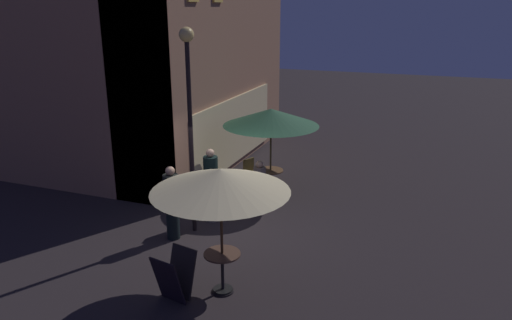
{
  "coord_description": "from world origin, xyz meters",
  "views": [
    {
      "loc": [
        -9.17,
        -4.36,
        4.99
      ],
      "look_at": [
        1.22,
        -0.44,
        1.45
      ],
      "focal_mm": 33.74,
      "sensor_mm": 36.0,
      "label": 1
    }
  ],
  "objects_px": {
    "patio_umbrella_0": "(271,117)",
    "patron_standing_1": "(211,185)",
    "cafe_table_1": "(222,265)",
    "street_lamp_near_corner": "(189,98)",
    "cafe_chair_1": "(258,186)",
    "patron_seated_0": "(260,179)",
    "patio_umbrella_1": "(220,181)",
    "cafe_chair_0": "(251,170)",
    "menu_sandwich_board": "(175,276)",
    "patron_standing_2": "(172,203)",
    "cafe_table_0": "(270,177)"
  },
  "relations": [
    {
      "from": "patron_standing_1",
      "to": "menu_sandwich_board",
      "type": "bearing_deg",
      "value": 173.39
    },
    {
      "from": "menu_sandwich_board",
      "to": "patio_umbrella_0",
      "type": "bearing_deg",
      "value": 12.38
    },
    {
      "from": "cafe_table_0",
      "to": "patron_standing_2",
      "type": "xyz_separation_m",
      "value": [
        -3.31,
        1.17,
        0.35
      ]
    },
    {
      "from": "patron_standing_2",
      "to": "cafe_table_1",
      "type": "bearing_deg",
      "value": -15.78
    },
    {
      "from": "patron_standing_2",
      "to": "patron_standing_1",
      "type": "bearing_deg",
      "value": 94.15
    },
    {
      "from": "cafe_table_0",
      "to": "patio_umbrella_0",
      "type": "bearing_deg",
      "value": 180.0
    },
    {
      "from": "street_lamp_near_corner",
      "to": "patron_seated_0",
      "type": "height_order",
      "value": "street_lamp_near_corner"
    },
    {
      "from": "cafe_chair_0",
      "to": "patron_seated_0",
      "type": "xyz_separation_m",
      "value": [
        -1.04,
        -0.67,
        0.17
      ]
    },
    {
      "from": "patio_umbrella_0",
      "to": "patron_standing_1",
      "type": "distance_m",
      "value": 2.61
    },
    {
      "from": "cafe_table_0",
      "to": "patio_umbrella_0",
      "type": "distance_m",
      "value": 1.68
    },
    {
      "from": "street_lamp_near_corner",
      "to": "cafe_table_1",
      "type": "distance_m",
      "value": 3.73
    },
    {
      "from": "street_lamp_near_corner",
      "to": "patron_seated_0",
      "type": "distance_m",
      "value": 3.32
    },
    {
      "from": "cafe_chair_0",
      "to": "street_lamp_near_corner",
      "type": "bearing_deg",
      "value": -69.76
    },
    {
      "from": "menu_sandwich_board",
      "to": "patio_umbrella_1",
      "type": "xyz_separation_m",
      "value": [
        0.53,
        -0.68,
        1.7
      ]
    },
    {
      "from": "cafe_chair_1",
      "to": "patron_seated_0",
      "type": "relative_size",
      "value": 0.76
    },
    {
      "from": "menu_sandwich_board",
      "to": "cafe_chair_1",
      "type": "xyz_separation_m",
      "value": [
        4.53,
        0.12,
        0.08
      ]
    },
    {
      "from": "cafe_table_0",
      "to": "cafe_chair_1",
      "type": "height_order",
      "value": "cafe_chair_1"
    },
    {
      "from": "cafe_table_1",
      "to": "cafe_chair_0",
      "type": "xyz_separation_m",
      "value": [
        5.19,
        1.47,
        -0.03
      ]
    },
    {
      "from": "cafe_table_1",
      "to": "cafe_chair_0",
      "type": "relative_size",
      "value": 0.93
    },
    {
      "from": "cafe_chair_0",
      "to": "cafe_table_1",
      "type": "bearing_deg",
      "value": -50.11
    },
    {
      "from": "street_lamp_near_corner",
      "to": "patron_standing_1",
      "type": "height_order",
      "value": "street_lamp_near_corner"
    },
    {
      "from": "cafe_chair_0",
      "to": "patron_seated_0",
      "type": "relative_size",
      "value": 0.7
    },
    {
      "from": "menu_sandwich_board",
      "to": "patio_umbrella_1",
      "type": "distance_m",
      "value": 1.91
    },
    {
      "from": "patio_umbrella_1",
      "to": "patron_seated_0",
      "type": "height_order",
      "value": "patio_umbrella_1"
    },
    {
      "from": "street_lamp_near_corner",
      "to": "patron_standing_2",
      "type": "xyz_separation_m",
      "value": [
        -0.52,
        0.26,
        -2.27
      ]
    },
    {
      "from": "cafe_table_1",
      "to": "patio_umbrella_1",
      "type": "xyz_separation_m",
      "value": [
        -0.0,
        0.0,
        1.62
      ]
    },
    {
      "from": "street_lamp_near_corner",
      "to": "patio_umbrella_0",
      "type": "bearing_deg",
      "value": -18.07
    },
    {
      "from": "cafe_table_0",
      "to": "cafe_chair_1",
      "type": "bearing_deg",
      "value": 177.5
    },
    {
      "from": "cafe_table_1",
      "to": "street_lamp_near_corner",
      "type": "bearing_deg",
      "value": 38.71
    },
    {
      "from": "cafe_chair_0",
      "to": "patron_standing_1",
      "type": "relative_size",
      "value": 0.46
    },
    {
      "from": "patio_umbrella_0",
      "to": "patron_standing_1",
      "type": "relative_size",
      "value": 1.42
    },
    {
      "from": "street_lamp_near_corner",
      "to": "patio_umbrella_0",
      "type": "distance_m",
      "value": 3.08
    },
    {
      "from": "cafe_chair_1",
      "to": "street_lamp_near_corner",
      "type": "bearing_deg",
      "value": 158.02
    },
    {
      "from": "cafe_chair_1",
      "to": "patio_umbrella_0",
      "type": "bearing_deg",
      "value": 0.0
    },
    {
      "from": "cafe_chair_0",
      "to": "cafe_chair_1",
      "type": "distance_m",
      "value": 1.36
    },
    {
      "from": "menu_sandwich_board",
      "to": "street_lamp_near_corner",
      "type": "bearing_deg",
      "value": 32.26
    },
    {
      "from": "menu_sandwich_board",
      "to": "patron_seated_0",
      "type": "bearing_deg",
      "value": 12.9
    },
    {
      "from": "patio_umbrella_1",
      "to": "cafe_chair_0",
      "type": "relative_size",
      "value": 2.88
    },
    {
      "from": "patron_standing_1",
      "to": "street_lamp_near_corner",
      "type": "bearing_deg",
      "value": 146.03
    },
    {
      "from": "menu_sandwich_board",
      "to": "cafe_chair_0",
      "type": "bearing_deg",
      "value": 19.29
    },
    {
      "from": "cafe_table_1",
      "to": "patio_umbrella_0",
      "type": "height_order",
      "value": "patio_umbrella_0"
    },
    {
      "from": "cafe_chair_1",
      "to": "patron_standing_1",
      "type": "xyz_separation_m",
      "value": [
        -1.28,
        0.73,
        0.38
      ]
    },
    {
      "from": "cafe_chair_1",
      "to": "menu_sandwich_board",
      "type": "bearing_deg",
      "value": -175.95
    },
    {
      "from": "cafe_chair_1",
      "to": "patron_seated_0",
      "type": "xyz_separation_m",
      "value": [
        0.15,
        -0.01,
        0.14
      ]
    },
    {
      "from": "cafe_chair_0",
      "to": "patron_seated_0",
      "type": "distance_m",
      "value": 1.25
    },
    {
      "from": "cafe_table_1",
      "to": "menu_sandwich_board",
      "type": "bearing_deg",
      "value": 127.63
    },
    {
      "from": "cafe_chair_1",
      "to": "cafe_table_1",
      "type": "bearing_deg",
      "value": -166.13
    },
    {
      "from": "patio_umbrella_0",
      "to": "patron_seated_0",
      "type": "relative_size",
      "value": 2.14
    },
    {
      "from": "street_lamp_near_corner",
      "to": "cafe_chair_0",
      "type": "relative_size",
      "value": 5.48
    },
    {
      "from": "patio_umbrella_1",
      "to": "patron_standing_2",
      "type": "relative_size",
      "value": 1.42
    }
  ]
}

